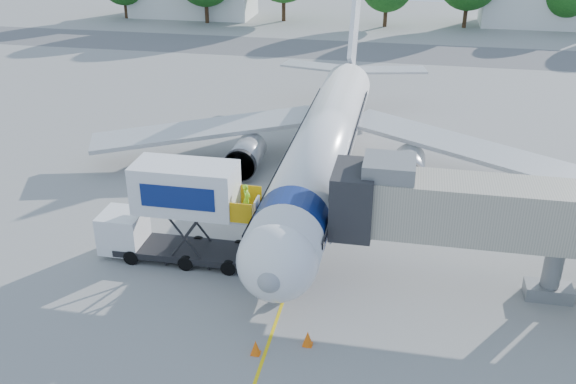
# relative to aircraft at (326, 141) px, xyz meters

# --- Properties ---
(ground) EXTENTS (160.00, 160.00, 0.00)m
(ground) POSITION_rel_aircraft_xyz_m (0.00, -4.12, -2.95)
(ground) COLOR gray
(ground) RESTS_ON ground
(guidance_line) EXTENTS (0.15, 70.00, 0.01)m
(guidance_line) POSITION_rel_aircraft_xyz_m (0.00, -4.12, -2.94)
(guidance_line) COLOR yellow
(guidance_line) RESTS_ON ground
(taxiway_strip) EXTENTS (120.00, 10.00, 0.01)m
(taxiway_strip) POSITION_rel_aircraft_xyz_m (0.00, 37.88, -2.94)
(taxiway_strip) COLOR #59595B
(taxiway_strip) RESTS_ON ground
(aircraft) EXTENTS (34.17, 37.73, 11.35)m
(aircraft) POSITION_rel_aircraft_xyz_m (0.00, 0.00, 0.00)
(aircraft) COLOR white
(aircraft) RESTS_ON ground
(jet_bridge) EXTENTS (13.90, 3.20, 6.60)m
(jet_bridge) POSITION_rel_aircraft_xyz_m (7.99, -11.12, 1.39)
(jet_bridge) COLOR #ADA794
(jet_bridge) RESTS_ON ground
(catering_hiloader) EXTENTS (8.50, 2.44, 5.50)m
(catering_hiloader) POSITION_rel_aircraft_xyz_m (-6.27, -11.12, -0.19)
(catering_hiloader) COLOR black
(catering_hiloader) RESTS_ON ground
(safety_cone_a) EXTENTS (0.43, 0.43, 0.69)m
(safety_cone_a) POSITION_rel_aircraft_xyz_m (-0.38, -17.88, -2.62)
(safety_cone_a) COLOR orange
(safety_cone_a) RESTS_ON ground
(safety_cone_b) EXTENTS (0.45, 0.45, 0.72)m
(safety_cone_b) POSITION_rel_aircraft_xyz_m (1.69, -16.88, -2.60)
(safety_cone_b) COLOR orange
(safety_cone_b) RESTS_ON ground
(outbuilding_right) EXTENTS (16.40, 7.40, 5.30)m
(outbuilding_right) POSITION_rel_aircraft_xyz_m (22.00, 57.88, -0.29)
(outbuilding_right) COLOR silver
(outbuilding_right) RESTS_ON ground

